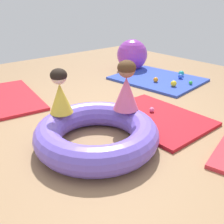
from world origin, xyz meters
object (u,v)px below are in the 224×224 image
at_px(play_ball_green, 191,83).
at_px(play_ball_orange, 156,80).
at_px(play_ball_teal, 181,74).
at_px(exercise_ball_large, 132,55).
at_px(inflatable_cushion, 97,134).
at_px(play_ball_pink, 152,110).
at_px(child_in_yellow, 60,92).
at_px(child_in_pink, 126,86).
at_px(play_ball_yellow, 174,84).
at_px(play_ball_blue, 180,76).

xyz_separation_m(play_ball_green, play_ball_orange, (-0.46, -0.34, 0.01)).
xyz_separation_m(play_ball_teal, exercise_ball_large, (-1.03, -0.26, 0.21)).
bearing_deg(exercise_ball_large, inflatable_cushion, -50.96).
bearing_deg(play_ball_pink, play_ball_teal, 114.22).
bearing_deg(play_ball_pink, exercise_ball_large, 142.29).
bearing_deg(play_ball_teal, child_in_yellow, -80.34).
relative_size(child_in_pink, child_in_yellow, 1.13).
bearing_deg(child_in_yellow, play_ball_green, -2.96).
xyz_separation_m(child_in_yellow, exercise_ball_large, (-1.49, 2.48, -0.20)).
height_order(play_ball_green, play_ball_yellow, play_ball_yellow).
height_order(child_in_pink, play_ball_pink, child_in_pink).
height_order(play_ball_green, play_ball_orange, play_ball_orange).
bearing_deg(child_in_yellow, play_ball_orange, 9.56).
distance_m(child_in_pink, play_ball_yellow, 1.74).
bearing_deg(play_ball_pink, child_in_yellow, -102.94).
relative_size(play_ball_orange, play_ball_yellow, 0.86).
distance_m(play_ball_green, exercise_ball_large, 1.44).
bearing_deg(play_ball_orange, child_in_pink, -59.81).
relative_size(play_ball_yellow, exercise_ball_large, 0.16).
bearing_deg(play_ball_yellow, child_in_yellow, -84.90).
height_order(inflatable_cushion, play_ball_blue, inflatable_cushion).
relative_size(child_in_pink, exercise_ball_large, 0.87).
distance_m(play_ball_orange, exercise_ball_large, 1.05).
relative_size(inflatable_cushion, child_in_pink, 2.34).
bearing_deg(child_in_pink, play_ball_orange, 146.58).
bearing_deg(play_ball_blue, play_ball_green, -25.15).
bearing_deg(play_ball_teal, play_ball_pink, -65.78).
relative_size(child_in_pink, play_ball_yellow, 5.41).
bearing_deg(play_ball_blue, play_ball_pink, -66.52).
distance_m(play_ball_green, play_ball_orange, 0.58).
relative_size(child_in_pink, play_ball_teal, 5.16).
height_order(child_in_pink, play_ball_blue, child_in_pink).
bearing_deg(play_ball_blue, exercise_ball_large, -173.74).
bearing_deg(exercise_ball_large, play_ball_orange, -20.85).
height_order(child_in_pink, play_ball_orange, child_in_pink).
distance_m(child_in_yellow, play_ball_blue, 2.67).
bearing_deg(play_ball_blue, child_in_pink, -69.86).
relative_size(child_in_pink, play_ball_pink, 8.36).
bearing_deg(play_ball_green, play_ball_pink, -76.02).
xyz_separation_m(play_ball_teal, play_ball_yellow, (0.27, -0.58, -0.00)).
distance_m(child_in_pink, play_ball_teal, 2.36).
distance_m(child_in_pink, play_ball_blue, 2.21).
bearing_deg(play_ball_green, play_ball_yellow, -111.97).
xyz_separation_m(play_ball_yellow, exercise_ball_large, (-1.30, 0.32, 0.22)).
xyz_separation_m(inflatable_cushion, play_ball_green, (-0.47, 2.31, -0.07)).
distance_m(child_in_yellow, play_ball_teal, 2.81).
distance_m(play_ball_pink, play_ball_yellow, 1.13).
bearing_deg(child_in_pink, inflatable_cushion, -58.62).
bearing_deg(play_ball_blue, play_ball_yellow, -66.90).
height_order(inflatable_cushion, play_ball_green, inflatable_cushion).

